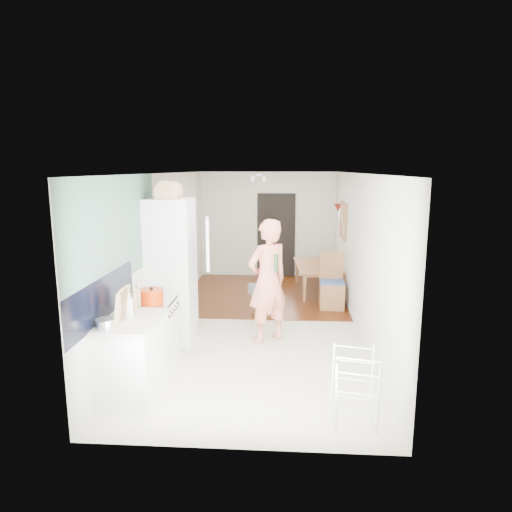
# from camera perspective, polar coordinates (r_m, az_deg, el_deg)

# --- Properties ---
(room_shell) EXTENTS (3.20, 7.00, 2.50)m
(room_shell) POSITION_cam_1_polar(r_m,az_deg,el_deg) (7.44, 0.40, 0.63)
(room_shell) COLOR silver
(room_shell) RESTS_ON ground
(floor) EXTENTS (3.20, 7.00, 0.01)m
(floor) POSITION_cam_1_polar(r_m,az_deg,el_deg) (7.77, 0.39, -8.48)
(floor) COLOR beige
(floor) RESTS_ON ground
(wood_floor_overlay) EXTENTS (3.20, 3.30, 0.01)m
(wood_floor_overlay) POSITION_cam_1_polar(r_m,az_deg,el_deg) (9.53, 1.05, -4.76)
(wood_floor_overlay) COLOR #5F290F
(wood_floor_overlay) RESTS_ON room_shell
(sage_wall_panel) EXTENTS (0.02, 3.00, 1.30)m
(sage_wall_panel) POSITION_cam_1_polar(r_m,az_deg,el_deg) (5.73, -16.94, 3.14)
(sage_wall_panel) COLOR slate
(sage_wall_panel) RESTS_ON room_shell
(tile_splashback) EXTENTS (0.02, 1.90, 0.50)m
(tile_splashback) POSITION_cam_1_polar(r_m,az_deg,el_deg) (5.37, -18.53, -5.10)
(tile_splashback) COLOR black
(tile_splashback) RESTS_ON room_shell
(doorway_recess) EXTENTS (0.90, 0.04, 2.00)m
(doorway_recess) POSITION_cam_1_polar(r_m,az_deg,el_deg) (10.91, 2.53, 2.58)
(doorway_recess) COLOR black
(doorway_recess) RESTS_ON room_shell
(base_cabinet) EXTENTS (0.60, 0.90, 0.86)m
(base_cabinet) POSITION_cam_1_polar(r_m,az_deg,el_deg) (5.50, -15.25, -12.46)
(base_cabinet) COLOR white
(base_cabinet) RESTS_ON room_shell
(worktop) EXTENTS (0.62, 0.92, 0.06)m
(worktop) POSITION_cam_1_polar(r_m,az_deg,el_deg) (5.34, -15.50, -7.92)
(worktop) COLOR silver
(worktop) RESTS_ON room_shell
(range_cooker) EXTENTS (0.60, 0.60, 0.88)m
(range_cooker) POSITION_cam_1_polar(r_m,az_deg,el_deg) (6.16, -12.98, -9.69)
(range_cooker) COLOR white
(range_cooker) RESTS_ON room_shell
(cooker_top) EXTENTS (0.60, 0.60, 0.04)m
(cooker_top) POSITION_cam_1_polar(r_m,az_deg,el_deg) (6.02, -13.17, -5.58)
(cooker_top) COLOR silver
(cooker_top) RESTS_ON room_shell
(fridge_housing) EXTENTS (0.66, 0.66, 2.15)m
(fridge_housing) POSITION_cam_1_polar(r_m,az_deg,el_deg) (6.92, -10.56, -1.83)
(fridge_housing) COLOR white
(fridge_housing) RESTS_ON room_shell
(fridge_door) EXTENTS (0.14, 0.56, 0.70)m
(fridge_door) POSITION_cam_1_polar(r_m,az_deg,el_deg) (6.41, -6.07, 1.62)
(fridge_door) COLOR white
(fridge_door) RESTS_ON room_shell
(fridge_interior) EXTENTS (0.02, 0.52, 0.66)m
(fridge_interior) POSITION_cam_1_polar(r_m,az_deg,el_deg) (6.76, -8.15, 2.05)
(fridge_interior) COLOR white
(fridge_interior) RESTS_ON room_shell
(pinboard) EXTENTS (0.03, 0.90, 0.70)m
(pinboard) POSITION_cam_1_polar(r_m,az_deg,el_deg) (9.34, 10.86, 4.40)
(pinboard) COLOR tan
(pinboard) RESTS_ON room_shell
(pinboard_frame) EXTENTS (0.00, 0.94, 0.74)m
(pinboard_frame) POSITION_cam_1_polar(r_m,az_deg,el_deg) (9.34, 10.77, 4.40)
(pinboard_frame) COLOR #975E3E
(pinboard_frame) RESTS_ON room_shell
(wall_sconce) EXTENTS (0.18, 0.18, 0.16)m
(wall_sconce) POSITION_cam_1_polar(r_m,az_deg,el_deg) (9.96, 10.22, 5.97)
(wall_sconce) COLOR maroon
(wall_sconce) RESTS_ON room_shell
(person) EXTENTS (0.96, 0.90, 2.19)m
(person) POSITION_cam_1_polar(r_m,az_deg,el_deg) (6.74, 1.49, -1.79)
(person) COLOR #F5886F
(person) RESTS_ON floor
(dining_table) EXTENTS (0.90, 1.48, 0.50)m
(dining_table) POSITION_cam_1_polar(r_m,az_deg,el_deg) (9.70, 8.04, -3.08)
(dining_table) COLOR #975E3E
(dining_table) RESTS_ON floor
(dining_chair) EXTENTS (0.45, 0.45, 1.05)m
(dining_chair) POSITION_cam_1_polar(r_m,az_deg,el_deg) (8.57, 9.48, -3.12)
(dining_chair) COLOR #975E3E
(dining_chair) RESTS_ON floor
(stool) EXTENTS (0.39, 0.39, 0.39)m
(stool) POSITION_cam_1_polar(r_m,az_deg,el_deg) (8.14, 0.79, -6.09)
(stool) COLOR #975E3E
(stool) RESTS_ON floor
(grey_drape) EXTENTS (0.49, 0.49, 0.17)m
(grey_drape) POSITION_cam_1_polar(r_m,az_deg,el_deg) (8.04, 0.61, -4.24)
(grey_drape) COLOR slate
(grey_drape) RESTS_ON stool
(drying_rack) EXTENTS (0.49, 0.46, 0.82)m
(drying_rack) POSITION_cam_1_polar(r_m,az_deg,el_deg) (4.81, 12.23, -16.10)
(drying_rack) COLOR white
(drying_rack) RESTS_ON floor
(bread_bin) EXTENTS (0.39, 0.38, 0.19)m
(bread_bin) POSITION_cam_1_polar(r_m,az_deg,el_deg) (6.65, -10.87, 7.85)
(bread_bin) COLOR #D7B67E
(bread_bin) RESTS_ON fridge_housing
(red_casserole) EXTENTS (0.30, 0.30, 0.17)m
(red_casserole) POSITION_cam_1_polar(r_m,az_deg,el_deg) (5.88, -12.89, -4.87)
(red_casserole) COLOR #BE2C05
(red_casserole) RESTS_ON cooker_top
(steel_pan) EXTENTS (0.23, 0.23, 0.10)m
(steel_pan) POSITION_cam_1_polar(r_m,az_deg,el_deg) (5.10, -18.30, -8.03)
(steel_pan) COLOR silver
(steel_pan) RESTS_ON worktop
(held_bottle) EXTENTS (0.06, 0.06, 0.26)m
(held_bottle) POSITION_cam_1_polar(r_m,az_deg,el_deg) (6.51, 2.52, -0.88)
(held_bottle) COLOR #1A421B
(held_bottle) RESTS_ON person
(bottle_a) EXTENTS (0.07, 0.07, 0.28)m
(bottle_a) POSITION_cam_1_polar(r_m,az_deg,el_deg) (5.43, -15.51, -5.74)
(bottle_a) COLOR #1A421B
(bottle_a) RESTS_ON worktop
(bottle_b) EXTENTS (0.07, 0.07, 0.25)m
(bottle_b) POSITION_cam_1_polar(r_m,az_deg,el_deg) (5.50, -16.01, -5.71)
(bottle_b) COLOR #1A421B
(bottle_b) RESTS_ON worktop
(bottle_c) EXTENTS (0.11, 0.11, 0.23)m
(bottle_c) POSITION_cam_1_polar(r_m,az_deg,el_deg) (5.36, -15.57, -6.25)
(bottle_c) COLOR silver
(bottle_c) RESTS_ON worktop
(pepper_mill_front) EXTENTS (0.06, 0.06, 0.21)m
(pepper_mill_front) POSITION_cam_1_polar(r_m,az_deg,el_deg) (5.63, -14.92, -5.45)
(pepper_mill_front) COLOR #D7B67E
(pepper_mill_front) RESTS_ON worktop
(pepper_mill_back) EXTENTS (0.06, 0.06, 0.21)m
(pepper_mill_back) POSITION_cam_1_polar(r_m,az_deg,el_deg) (5.80, -14.49, -4.98)
(pepper_mill_back) COLOR #D7B67E
(pepper_mill_back) RESTS_ON worktop
(chopping_boards) EXTENTS (0.05, 0.29, 0.40)m
(chopping_boards) POSITION_cam_1_polar(r_m,az_deg,el_deg) (5.16, -16.42, -5.96)
(chopping_boards) COLOR #D7B67E
(chopping_boards) RESTS_ON worktop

